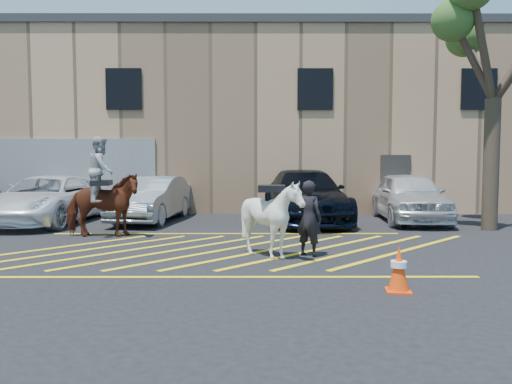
{
  "coord_description": "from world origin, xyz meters",
  "views": [
    {
      "loc": [
        0.79,
        -11.46,
        2.12
      ],
      "look_at": [
        0.82,
        0.2,
        1.3
      ],
      "focal_mm": 35.0,
      "sensor_mm": 36.0,
      "label": 1
    }
  ],
  "objects_px": {
    "car_blue_suv": "(305,196)",
    "traffic_cone": "(399,269)",
    "tree": "(495,31)",
    "car_silver_sedan": "(152,199)",
    "mounted_bay": "(102,197)",
    "saddled_white": "(271,219)",
    "car_white_pickup": "(47,200)",
    "car_white_suv": "(409,196)",
    "handler": "(309,218)"
  },
  "relations": [
    {
      "from": "car_blue_suv",
      "to": "traffic_cone",
      "type": "xyz_separation_m",
      "value": [
        0.6,
        -8.7,
        -0.48
      ]
    },
    {
      "from": "tree",
      "to": "car_blue_suv",
      "type": "bearing_deg",
      "value": 158.79
    },
    {
      "from": "car_silver_sedan",
      "to": "car_blue_suv",
      "type": "height_order",
      "value": "car_blue_suv"
    },
    {
      "from": "mounted_bay",
      "to": "saddled_white",
      "type": "bearing_deg",
      "value": -32.06
    },
    {
      "from": "car_white_pickup",
      "to": "car_silver_sedan",
      "type": "height_order",
      "value": "car_white_pickup"
    },
    {
      "from": "car_white_suv",
      "to": "tree",
      "type": "bearing_deg",
      "value": -44.86
    },
    {
      "from": "car_silver_sedan",
      "to": "mounted_bay",
      "type": "bearing_deg",
      "value": -93.8
    },
    {
      "from": "car_silver_sedan",
      "to": "car_blue_suv",
      "type": "xyz_separation_m",
      "value": [
        5.07,
        -0.02,
        0.11
      ]
    },
    {
      "from": "saddled_white",
      "to": "traffic_cone",
      "type": "distance_m",
      "value": 3.32
    },
    {
      "from": "traffic_cone",
      "to": "tree",
      "type": "height_order",
      "value": "tree"
    },
    {
      "from": "mounted_bay",
      "to": "handler",
      "type": "bearing_deg",
      "value": -26.23
    },
    {
      "from": "saddled_white",
      "to": "tree",
      "type": "xyz_separation_m",
      "value": [
        6.48,
        4.02,
        4.86
      ]
    },
    {
      "from": "car_white_pickup",
      "to": "saddled_white",
      "type": "distance_m",
      "value": 8.95
    },
    {
      "from": "handler",
      "to": "traffic_cone",
      "type": "bearing_deg",
      "value": 144.93
    },
    {
      "from": "car_white_pickup",
      "to": "saddled_white",
      "type": "relative_size",
      "value": 3.32
    },
    {
      "from": "car_white_suv",
      "to": "mounted_bay",
      "type": "distance_m",
      "value": 9.71
    },
    {
      "from": "car_white_pickup",
      "to": "car_blue_suv",
      "type": "relative_size",
      "value": 0.94
    },
    {
      "from": "car_silver_sedan",
      "to": "car_white_suv",
      "type": "height_order",
      "value": "car_white_suv"
    },
    {
      "from": "handler",
      "to": "traffic_cone",
      "type": "height_order",
      "value": "handler"
    },
    {
      "from": "car_blue_suv",
      "to": "saddled_white",
      "type": "height_order",
      "value": "car_blue_suv"
    },
    {
      "from": "car_white_pickup",
      "to": "traffic_cone",
      "type": "bearing_deg",
      "value": -37.32
    },
    {
      "from": "car_white_pickup",
      "to": "traffic_cone",
      "type": "relative_size",
      "value": 7.47
    },
    {
      "from": "saddled_white",
      "to": "tree",
      "type": "height_order",
      "value": "tree"
    },
    {
      "from": "car_white_suv",
      "to": "mounted_bay",
      "type": "xyz_separation_m",
      "value": [
        -9.15,
        -3.24,
        0.25
      ]
    },
    {
      "from": "mounted_bay",
      "to": "tree",
      "type": "relative_size",
      "value": 0.36
    },
    {
      "from": "saddled_white",
      "to": "traffic_cone",
      "type": "xyz_separation_m",
      "value": [
        1.91,
        -2.67,
        -0.46
      ]
    },
    {
      "from": "car_silver_sedan",
      "to": "tree",
      "type": "xyz_separation_m",
      "value": [
        10.24,
        -2.02,
        4.95
      ]
    },
    {
      "from": "car_white_pickup",
      "to": "car_white_suv",
      "type": "distance_m",
      "value": 11.77
    },
    {
      "from": "car_blue_suv",
      "to": "saddled_white",
      "type": "xyz_separation_m",
      "value": [
        -1.31,
        -6.03,
        -0.02
      ]
    },
    {
      "from": "car_white_pickup",
      "to": "handler",
      "type": "height_order",
      "value": "handler"
    },
    {
      "from": "handler",
      "to": "tree",
      "type": "relative_size",
      "value": 0.22
    },
    {
      "from": "handler",
      "to": "mounted_bay",
      "type": "relative_size",
      "value": 0.61
    },
    {
      "from": "car_white_suv",
      "to": "tree",
      "type": "relative_size",
      "value": 0.66
    },
    {
      "from": "handler",
      "to": "tree",
      "type": "xyz_separation_m",
      "value": [
        5.67,
        3.83,
        4.88
      ]
    },
    {
      "from": "car_blue_suv",
      "to": "traffic_cone",
      "type": "distance_m",
      "value": 8.74
    },
    {
      "from": "mounted_bay",
      "to": "tree",
      "type": "distance_m",
      "value": 11.88
    },
    {
      "from": "car_silver_sedan",
      "to": "handler",
      "type": "height_order",
      "value": "handler"
    },
    {
      "from": "car_white_pickup",
      "to": "car_white_suv",
      "type": "xyz_separation_m",
      "value": [
        11.76,
        0.43,
        0.06
      ]
    },
    {
      "from": "car_white_suv",
      "to": "handler",
      "type": "bearing_deg",
      "value": -120.22
    },
    {
      "from": "traffic_cone",
      "to": "tree",
      "type": "xyz_separation_m",
      "value": [
        4.57,
        6.7,
        5.33
      ]
    },
    {
      "from": "mounted_bay",
      "to": "traffic_cone",
      "type": "height_order",
      "value": "mounted_bay"
    },
    {
      "from": "mounted_bay",
      "to": "traffic_cone",
      "type": "distance_m",
      "value": 8.35
    },
    {
      "from": "car_blue_suv",
      "to": "saddled_white",
      "type": "bearing_deg",
      "value": -105.77
    },
    {
      "from": "car_silver_sedan",
      "to": "mounted_bay",
      "type": "xyz_separation_m",
      "value": [
        -0.64,
        -3.3,
        0.33
      ]
    },
    {
      "from": "tree",
      "to": "traffic_cone",
      "type": "bearing_deg",
      "value": -124.3
    },
    {
      "from": "saddled_white",
      "to": "traffic_cone",
      "type": "relative_size",
      "value": 2.25
    },
    {
      "from": "handler",
      "to": "saddled_white",
      "type": "bearing_deg",
      "value": 47.04
    },
    {
      "from": "car_silver_sedan",
      "to": "handler",
      "type": "bearing_deg",
      "value": -44.93
    },
    {
      "from": "car_blue_suv",
      "to": "handler",
      "type": "relative_size",
      "value": 3.58
    },
    {
      "from": "car_white_suv",
      "to": "mounted_bay",
      "type": "bearing_deg",
      "value": -156.49
    }
  ]
}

